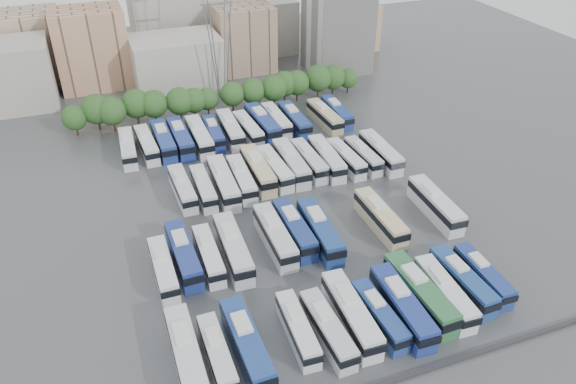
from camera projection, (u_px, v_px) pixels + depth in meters
name	position (u px, v px, depth m)	size (l,w,h in m)	color
ground	(293.00, 219.00, 88.40)	(220.00, 220.00, 0.00)	#424447
parapet	(399.00, 379.00, 62.31)	(56.00, 0.50, 0.50)	#2D2D30
tree_line	(218.00, 95.00, 118.93)	(64.82, 7.53, 7.75)	black
city_buildings	(161.00, 40.00, 138.43)	(102.00, 35.00, 20.00)	#9E998E
apartment_tower	(338.00, 18.00, 136.96)	(14.00, 14.00, 26.00)	silver
electricity_pylon	(217.00, 15.00, 118.17)	(9.00, 6.91, 33.83)	slate
bus_r0_s0	(186.00, 354.00, 63.04)	(3.00, 13.04, 4.08)	silver
bus_r0_s1	(217.00, 354.00, 63.51)	(2.37, 10.79, 3.39)	silver
bus_r0_s2	(247.00, 344.00, 64.26)	(3.08, 13.13, 4.10)	navy
bus_r0_s4	(298.00, 329.00, 66.66)	(2.89, 11.04, 3.43)	silver
bus_r0_s5	(328.00, 329.00, 66.47)	(2.83, 11.73, 3.66)	silver
bus_r0_s6	(351.00, 314.00, 68.27)	(3.33, 13.23, 4.12)	silver
bus_r0_s7	(379.00, 315.00, 68.51)	(2.72, 11.08, 3.46)	navy
bus_r0_s8	(402.00, 306.00, 69.32)	(3.35, 13.27, 4.13)	navy
bus_r0_s9	(420.00, 293.00, 71.19)	(3.33, 13.72, 4.28)	#2E6B3E
bus_r0_s10	(445.00, 293.00, 71.60)	(3.27, 12.30, 3.82)	silver
bus_r0_s11	(462.00, 281.00, 73.53)	(2.89, 12.12, 3.79)	navy
bus_r0_s12	(483.00, 275.00, 74.67)	(2.74, 11.13, 3.47)	navy
bus_r1_s0	(163.00, 269.00, 75.65)	(2.59, 11.57, 3.63)	white
bus_r1_s1	(183.00, 254.00, 77.87)	(3.04, 12.95, 4.05)	navy
bus_r1_s2	(209.00, 255.00, 78.14)	(2.71, 11.43, 3.57)	silver
bus_r1_s3	(233.00, 248.00, 78.90)	(3.44, 13.62, 4.24)	silver
bus_r1_s5	(275.00, 236.00, 81.37)	(3.04, 13.19, 4.13)	silver
bus_r1_s6	(294.00, 229.00, 82.93)	(2.88, 12.77, 4.00)	navy
bus_r1_s7	(320.00, 230.00, 82.38)	(3.61, 13.57, 4.22)	navy
bus_r1_s10	(380.00, 217.00, 85.33)	(2.82, 12.83, 4.03)	beige
bus_r1_s13	(436.00, 204.00, 88.19)	(3.43, 13.38, 4.16)	silver
bus_r2_s2	(183.00, 188.00, 92.55)	(2.80, 11.86, 3.71)	silver
bus_r2_s3	(203.00, 188.00, 92.81)	(2.72, 11.47, 3.58)	silver
bus_r2_s4	(223.00, 182.00, 93.56)	(3.44, 13.69, 4.26)	silver
bus_r2_s5	(242.00, 179.00, 94.93)	(3.23, 12.37, 3.85)	silver
bus_r2_s6	(258.00, 170.00, 97.13)	(3.14, 13.45, 4.20)	beige
bus_r2_s7	(275.00, 168.00, 97.94)	(3.14, 12.50, 3.89)	silver
bus_r2_s8	(291.00, 163.00, 99.15)	(3.26, 13.51, 4.22)	silver
bus_r2_s9	(309.00, 160.00, 100.28)	(2.84, 12.28, 3.84)	silver
bus_r2_s10	(327.00, 158.00, 100.74)	(3.47, 13.08, 4.06)	silver
bus_r2_s11	(346.00, 158.00, 101.10)	(3.05, 11.73, 3.65)	silver
bus_r2_s12	(363.00, 155.00, 102.06)	(2.73, 11.22, 3.50)	silver
bus_r2_s13	(381.00, 152.00, 102.62)	(3.01, 12.99, 4.06)	silver
bus_r3_s0	(128.00, 148.00, 104.24)	(3.28, 12.30, 3.82)	silver
bus_r3_s1	(147.00, 144.00, 105.40)	(3.15, 12.15, 3.78)	silver
bus_r3_s2	(164.00, 140.00, 106.38)	(2.98, 13.10, 4.10)	navy
bus_r3_s3	(180.00, 138.00, 107.22)	(3.03, 13.31, 4.17)	navy
bus_r3_s4	(199.00, 136.00, 107.67)	(2.93, 13.38, 4.20)	silver
bus_r3_s5	(214.00, 133.00, 109.56)	(2.99, 11.55, 3.60)	navy
bus_r3_s6	(230.00, 129.00, 110.38)	(3.27, 13.19, 4.11)	silver
bus_r3_s7	(248.00, 129.00, 110.89)	(3.23, 12.14, 3.77)	silver
bus_r3_s8	(262.00, 123.00, 112.49)	(3.63, 13.81, 4.29)	navy
bus_r3_s9	(276.00, 120.00, 114.08)	(2.75, 12.29, 3.85)	silver
bus_r3_s10	(294.00, 120.00, 114.08)	(2.82, 12.79, 4.01)	navy
bus_r3_s12	(325.00, 116.00, 115.52)	(3.20, 12.62, 3.93)	#C7BC89
bus_r3_s13	(337.00, 112.00, 117.33)	(3.06, 12.27, 3.82)	navy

